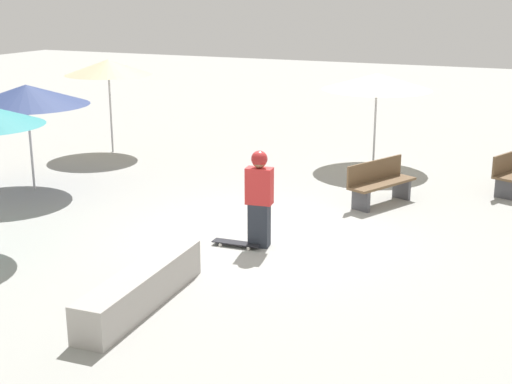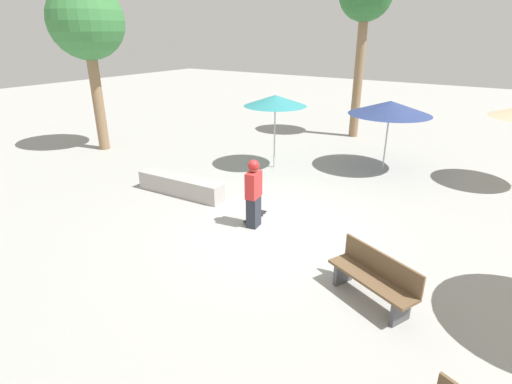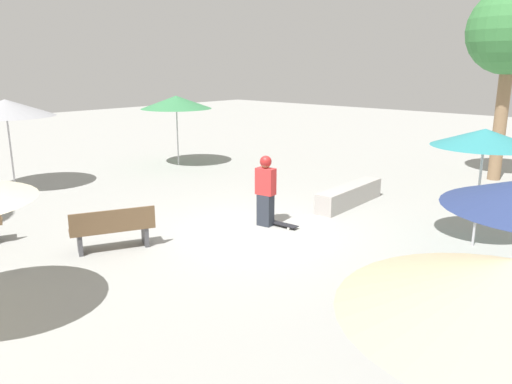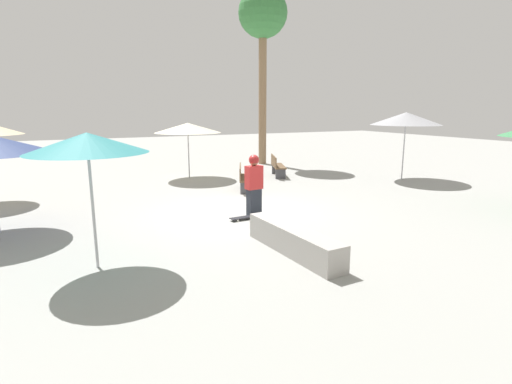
% 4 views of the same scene
% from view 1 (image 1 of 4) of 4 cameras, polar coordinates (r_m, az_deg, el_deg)
% --- Properties ---
extents(ground_plane, '(60.00, 60.00, 0.00)m').
position_cam_1_polar(ground_plane, '(12.22, 0.42, -3.47)').
color(ground_plane, '#9E9E99').
extents(skater_main, '(0.45, 0.29, 1.60)m').
position_cam_1_polar(skater_main, '(11.45, 0.26, -0.28)').
color(skater_main, '#282D38').
rests_on(skater_main, ground_plane).
extents(skateboard, '(0.81, 0.25, 0.07)m').
position_cam_1_polar(skateboard, '(11.67, -1.59, -4.10)').
color(skateboard, black).
rests_on(skateboard, ground_plane).
extents(concrete_ledge, '(0.62, 2.65, 0.51)m').
position_cam_1_polar(concrete_ledge, '(9.60, -9.15, -7.58)').
color(concrete_ledge, '#A8A39E').
rests_on(concrete_ledge, ground_plane).
extents(bench_near, '(1.06, 1.64, 0.85)m').
position_cam_1_polar(bench_near, '(14.09, 9.88, 0.73)').
color(bench_near, '#47474C').
rests_on(bench_near, ground_plane).
extents(shade_umbrella_navy, '(2.53, 2.53, 2.20)m').
position_cam_1_polar(shade_umbrella_navy, '(15.34, -17.90, 7.40)').
color(shade_umbrella_navy, '#B7B7BC').
rests_on(shade_umbrella_navy, ground_plane).
extents(shade_umbrella_tan, '(2.18, 2.18, 2.37)m').
position_cam_1_polar(shade_umbrella_tan, '(18.54, -11.74, 9.75)').
color(shade_umbrella_tan, '#B7B7BC').
rests_on(shade_umbrella_tan, ground_plane).
extents(shade_umbrella_cream, '(2.59, 2.59, 2.18)m').
position_cam_1_polar(shade_umbrella_cream, '(17.06, 9.65, 8.70)').
color(shade_umbrella_cream, '#B7B7BC').
rests_on(shade_umbrella_cream, ground_plane).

